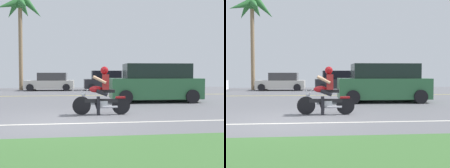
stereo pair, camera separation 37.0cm
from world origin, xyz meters
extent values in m
cube|color=slate|center=(0.00, 3.00, -0.02)|extent=(56.00, 30.00, 0.04)
cube|color=silver|center=(0.00, -0.40, 0.00)|extent=(50.40, 0.12, 0.01)
cube|color=yellow|center=(0.00, 8.82, 0.00)|extent=(50.40, 0.12, 0.01)
cylinder|color=black|center=(0.49, 1.15, 0.31)|extent=(0.62, 0.14, 0.62)
cylinder|color=black|center=(1.82, 1.05, 0.31)|extent=(0.62, 0.14, 0.62)
cylinder|color=#B7BAC1|center=(0.59, 1.14, 0.56)|extent=(0.28, 0.07, 0.54)
cube|color=black|center=(1.15, 1.10, 0.47)|extent=(1.13, 0.18, 0.12)
cube|color=#B7BAC1|center=(1.20, 1.10, 0.35)|extent=(0.34, 0.23, 0.25)
ellipsoid|color=maroon|center=(0.97, 1.11, 0.86)|extent=(0.45, 0.25, 0.23)
cube|color=black|center=(1.36, 1.09, 0.80)|extent=(0.51, 0.26, 0.10)
cube|color=maroon|center=(1.80, 1.06, 0.59)|extent=(0.34, 0.19, 0.06)
cylinder|color=#B7BAC1|center=(0.67, 1.14, 0.82)|extent=(0.08, 0.64, 0.04)
sphere|color=#B7BAC1|center=(0.55, 1.14, 0.69)|extent=(0.14, 0.14, 0.14)
cylinder|color=#B7BAC1|center=(1.43, 0.96, 0.28)|extent=(0.52, 0.11, 0.07)
cube|color=maroon|center=(1.30, 1.09, 1.11)|extent=(0.25, 0.34, 0.51)
sphere|color=maroon|center=(1.26, 1.09, 1.50)|extent=(0.27, 0.27, 0.27)
cylinder|color=black|center=(1.18, 1.20, 0.75)|extent=(0.42, 0.16, 0.26)
cylinder|color=black|center=(1.17, 1.00, 0.75)|extent=(0.42, 0.16, 0.26)
cylinder|color=black|center=(1.04, 0.97, 0.31)|extent=(0.12, 0.12, 0.63)
cylinder|color=black|center=(1.02, 1.23, 0.28)|extent=(0.22, 0.13, 0.35)
cylinder|color=tan|center=(1.11, 1.31, 1.19)|extent=(0.47, 0.13, 0.29)
cylinder|color=tan|center=(1.08, 0.90, 1.19)|extent=(0.47, 0.13, 0.29)
cube|color=#2D663D|center=(4.10, 4.88, 0.67)|extent=(4.41, 1.96, 0.98)
cube|color=black|center=(4.19, 4.88, 1.51)|extent=(3.18, 1.67, 0.71)
cylinder|color=black|center=(5.69, 5.78, 0.32)|extent=(0.64, 0.23, 0.64)
cylinder|color=black|center=(2.55, 5.85, 0.32)|extent=(0.64, 0.23, 0.64)
cylinder|color=black|center=(5.65, 3.92, 0.32)|extent=(0.64, 0.23, 0.64)
cylinder|color=black|center=(2.51, 3.99, 0.32)|extent=(0.64, 0.23, 0.64)
cylinder|color=black|center=(6.38, 4.83, 0.71)|extent=(0.21, 0.58, 0.58)
cube|color=beige|center=(-1.98, 13.97, 0.49)|extent=(3.92, 1.78, 0.67)
cube|color=#3B3A3D|center=(-1.75, 13.96, 1.13)|extent=(2.29, 1.49, 0.61)
cylinder|color=black|center=(-0.57, 14.74, 0.28)|extent=(0.57, 0.20, 0.56)
cylinder|color=black|center=(-3.34, 14.84, 0.28)|extent=(0.57, 0.20, 0.56)
cylinder|color=black|center=(-0.62, 13.10, 0.28)|extent=(0.57, 0.20, 0.56)
cylinder|color=black|center=(-3.40, 13.20, 0.28)|extent=(0.57, 0.20, 0.56)
cube|color=#232328|center=(2.85, 13.90, 0.53)|extent=(4.15, 1.76, 0.76)
cube|color=black|center=(2.60, 13.89, 1.26)|extent=(2.42, 1.48, 0.70)
cylinder|color=black|center=(1.39, 13.04, 0.28)|extent=(0.56, 0.19, 0.56)
cylinder|color=black|center=(4.35, 13.11, 0.28)|extent=(0.56, 0.19, 0.56)
cylinder|color=black|center=(1.35, 14.69, 0.28)|extent=(0.56, 0.19, 0.56)
cylinder|color=black|center=(4.31, 14.76, 0.28)|extent=(0.56, 0.19, 0.56)
cylinder|color=#846B4C|center=(-4.41, 14.81, 3.55)|extent=(0.31, 0.31, 7.10)
sphere|color=#28662D|center=(-4.41, 14.81, 7.10)|extent=(0.81, 0.81, 0.81)
cone|color=#28662D|center=(-3.48, 14.95, 6.86)|extent=(2.05, 1.02, 2.02)
cone|color=#28662D|center=(-4.26, 15.74, 6.86)|extent=(1.08, 2.29, 1.49)
cone|color=#28662D|center=(-5.08, 15.46, 6.86)|extent=(2.00, 1.95, 1.93)
cone|color=#28662D|center=(-5.14, 14.24, 6.86)|extent=(2.19, 1.94, 1.50)
cone|color=#28662D|center=(-4.00, 13.97, 6.86)|extent=(1.63, 2.31, 1.44)
camera|label=1|loc=(0.42, -7.77, 1.41)|focal=42.19mm
camera|label=2|loc=(0.79, -7.80, 1.41)|focal=42.19mm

